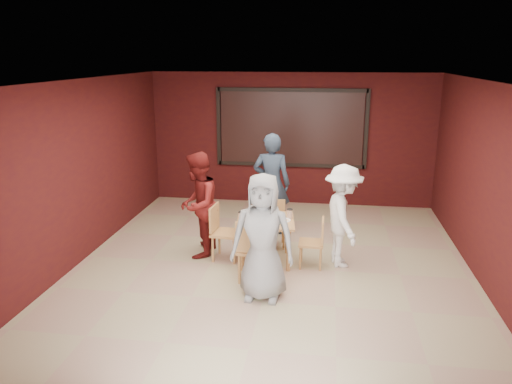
# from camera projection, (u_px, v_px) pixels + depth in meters

# --- Properties ---
(floor) EXTENTS (7.00, 7.00, 0.00)m
(floor) POSITION_uv_depth(u_px,v_px,m) (272.00, 267.00, 7.66)
(floor) COLOR tan
(floor) RESTS_ON ground
(window_blinds) EXTENTS (3.00, 0.02, 1.50)m
(window_blinds) POSITION_uv_depth(u_px,v_px,m) (291.00, 128.00, 10.51)
(window_blinds) COLOR black
(dining_table) EXTENTS (0.97, 0.97, 0.84)m
(dining_table) POSITION_uv_depth(u_px,v_px,m) (266.00, 224.00, 7.72)
(dining_table) COLOR #C1814F
(dining_table) RESTS_ON floor
(chair_front) EXTENTS (0.50, 0.50, 0.93)m
(chair_front) POSITION_uv_depth(u_px,v_px,m) (254.00, 248.00, 7.02)
(chair_front) COLOR tan
(chair_front) RESTS_ON floor
(chair_back) EXTENTS (0.43, 0.43, 0.77)m
(chair_back) POSITION_uv_depth(u_px,v_px,m) (274.00, 220.00, 8.45)
(chair_back) COLOR tan
(chair_back) RESTS_ON floor
(chair_left) EXTENTS (0.46, 0.46, 0.88)m
(chair_left) POSITION_uv_depth(u_px,v_px,m) (222.00, 229.00, 7.85)
(chair_left) COLOR tan
(chair_left) RESTS_ON floor
(chair_right) EXTENTS (0.37, 0.37, 0.77)m
(chair_right) POSITION_uv_depth(u_px,v_px,m) (316.00, 240.00, 7.57)
(chair_right) COLOR tan
(chair_right) RESTS_ON floor
(diner_front) EXTENTS (0.86, 0.58, 1.71)m
(diner_front) POSITION_uv_depth(u_px,v_px,m) (263.00, 237.00, 6.50)
(diner_front) COLOR gray
(diner_front) RESTS_ON floor
(diner_back) EXTENTS (0.69, 0.47, 1.83)m
(diner_back) POSITION_uv_depth(u_px,v_px,m) (272.00, 184.00, 8.93)
(diner_back) COLOR #2B394C
(diner_back) RESTS_ON floor
(diner_left) EXTENTS (0.65, 0.83, 1.69)m
(diner_left) POSITION_uv_depth(u_px,v_px,m) (198.00, 205.00, 7.92)
(diner_left) COLOR maroon
(diner_left) RESTS_ON floor
(diner_right) EXTENTS (0.81, 1.13, 1.58)m
(diner_right) POSITION_uv_depth(u_px,v_px,m) (343.00, 216.00, 7.55)
(diner_right) COLOR white
(diner_right) RESTS_ON floor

